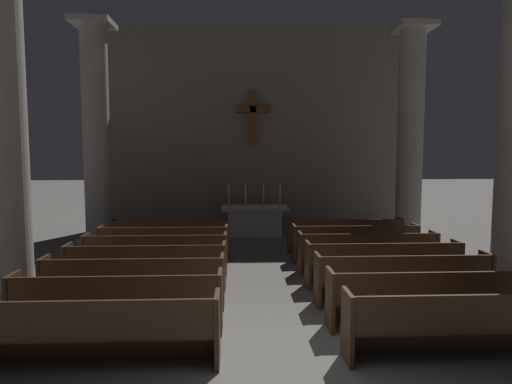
{
  "coord_description": "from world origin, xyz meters",
  "views": [
    {
      "loc": [
        -0.6,
        -5.56,
        2.76
      ],
      "look_at": [
        0.0,
        7.76,
        1.57
      ],
      "focal_mm": 30.73,
      "sensor_mm": 36.0,
      "label": 1
    }
  ],
  "objects_px": {
    "pew_right_row_2": "(429,298)",
    "pew_right_row_6": "(355,243)",
    "pew_right_row_5": "(368,252)",
    "pew_right_row_3": "(403,279)",
    "candlestick_outer_left": "(229,199)",
    "pew_left_row_3": "(134,282)",
    "pew_right_row_4": "(383,264)",
    "pew_left_row_7": "(170,237)",
    "candlestick_inner_left": "(245,199)",
    "pew_left_row_5": "(156,255)",
    "pew_right_row_1": "(464,325)",
    "altar": "(255,220)",
    "column_left_second": "(96,137)",
    "candlestick_outer_right": "(280,199)",
    "pew_left_row_1": "(95,331)",
    "pew_right_row_7": "(345,235)",
    "column_right_second": "(410,137)",
    "candlestick_inner_right": "(264,199)",
    "pew_left_row_6": "(164,245)",
    "column_left_nearest": "(4,126)",
    "pew_left_row_4": "(146,267)"
  },
  "relations": [
    {
      "from": "pew_right_row_2",
      "to": "pew_right_row_6",
      "type": "xyz_separation_m",
      "value": [
        0.0,
        4.28,
        0.0
      ]
    },
    {
      "from": "pew_right_row_5",
      "to": "pew_right_row_2",
      "type": "bearing_deg",
      "value": -90.0
    },
    {
      "from": "pew_right_row_3",
      "to": "candlestick_outer_left",
      "type": "height_order",
      "value": "candlestick_outer_left"
    },
    {
      "from": "pew_left_row_3",
      "to": "pew_right_row_4",
      "type": "height_order",
      "value": "same"
    },
    {
      "from": "pew_left_row_7",
      "to": "candlestick_inner_left",
      "type": "xyz_separation_m",
      "value": [
        2.12,
        2.49,
        0.76
      ]
    },
    {
      "from": "pew_left_row_5",
      "to": "candlestick_outer_left",
      "type": "bearing_deg",
      "value": 71.25
    },
    {
      "from": "pew_right_row_1",
      "to": "altar",
      "type": "relative_size",
      "value": 1.45
    },
    {
      "from": "pew_right_row_5",
      "to": "column_left_second",
      "type": "distance_m",
      "value": 8.57
    },
    {
      "from": "pew_right_row_5",
      "to": "pew_left_row_3",
      "type": "bearing_deg",
      "value": -156.17
    },
    {
      "from": "pew_right_row_3",
      "to": "candlestick_outer_right",
      "type": "height_order",
      "value": "candlestick_outer_right"
    },
    {
      "from": "pew_left_row_1",
      "to": "pew_right_row_6",
      "type": "xyz_separation_m",
      "value": [
        4.84,
        5.35,
        0.0
      ]
    },
    {
      "from": "pew_left_row_5",
      "to": "pew_right_row_3",
      "type": "bearing_deg",
      "value": -23.83
    },
    {
      "from": "pew_right_row_7",
      "to": "pew_left_row_7",
      "type": "bearing_deg",
      "value": 180.0
    },
    {
      "from": "column_right_second",
      "to": "altar",
      "type": "bearing_deg",
      "value": 168.73
    },
    {
      "from": "pew_right_row_3",
      "to": "candlestick_inner_right",
      "type": "height_order",
      "value": "candlestick_inner_right"
    },
    {
      "from": "pew_left_row_5",
      "to": "pew_left_row_7",
      "type": "bearing_deg",
      "value": 90.0
    },
    {
      "from": "pew_left_row_1",
      "to": "pew_right_row_2",
      "type": "relative_size",
      "value": 1.0
    },
    {
      "from": "pew_left_row_3",
      "to": "altar",
      "type": "bearing_deg",
      "value": 70.31
    },
    {
      "from": "pew_left_row_6",
      "to": "column_left_second",
      "type": "height_order",
      "value": "column_left_second"
    },
    {
      "from": "column_left_second",
      "to": "pew_right_row_2",
      "type": "bearing_deg",
      "value": -43.58
    },
    {
      "from": "pew_right_row_5",
      "to": "column_left_second",
      "type": "height_order",
      "value": "column_left_second"
    },
    {
      "from": "pew_right_row_7",
      "to": "column_left_second",
      "type": "xyz_separation_m",
      "value": [
        -7.23,
        1.53,
        2.77
      ]
    },
    {
      "from": "candlestick_outer_left",
      "to": "candlestick_outer_right",
      "type": "relative_size",
      "value": 1.0
    },
    {
      "from": "candlestick_inner_right",
      "to": "candlestick_outer_right",
      "type": "distance_m",
      "value": 0.55
    },
    {
      "from": "pew_left_row_3",
      "to": "pew_left_row_6",
      "type": "relative_size",
      "value": 1.0
    },
    {
      "from": "pew_right_row_7",
      "to": "column_right_second",
      "type": "distance_m",
      "value": 3.96
    },
    {
      "from": "pew_right_row_4",
      "to": "pew_right_row_5",
      "type": "xyz_separation_m",
      "value": [
        0.0,
        1.07,
        0.0
      ]
    },
    {
      "from": "pew_left_row_6",
      "to": "column_right_second",
      "type": "xyz_separation_m",
      "value": [
        7.23,
        2.6,
        2.77
      ]
    },
    {
      "from": "pew_right_row_1",
      "to": "column_left_nearest",
      "type": "distance_m",
      "value": 8.19
    },
    {
      "from": "pew_right_row_2",
      "to": "pew_right_row_1",
      "type": "bearing_deg",
      "value": -90.0
    },
    {
      "from": "column_right_second",
      "to": "candlestick_outer_right",
      "type": "bearing_deg",
      "value": 166.39
    },
    {
      "from": "pew_right_row_5",
      "to": "pew_right_row_6",
      "type": "relative_size",
      "value": 1.0
    },
    {
      "from": "pew_left_row_4",
      "to": "column_right_second",
      "type": "xyz_separation_m",
      "value": [
        7.23,
        4.74,
        2.77
      ]
    },
    {
      "from": "pew_left_row_5",
      "to": "column_right_second",
      "type": "distance_m",
      "value": 8.57
    },
    {
      "from": "pew_left_row_4",
      "to": "pew_left_row_5",
      "type": "bearing_deg",
      "value": 90.0
    },
    {
      "from": "column_left_second",
      "to": "candlestick_outer_left",
      "type": "xyz_separation_m",
      "value": [
        3.96,
        0.96,
        -2.0
      ]
    },
    {
      "from": "pew_right_row_2",
      "to": "pew_right_row_5",
      "type": "distance_m",
      "value": 3.21
    },
    {
      "from": "column_right_second",
      "to": "pew_left_row_5",
      "type": "bearing_deg",
      "value": -153.08
    },
    {
      "from": "pew_left_row_7",
      "to": "column_right_second",
      "type": "bearing_deg",
      "value": 11.96
    },
    {
      "from": "pew_left_row_7",
      "to": "altar",
      "type": "bearing_deg",
      "value": 45.79
    },
    {
      "from": "pew_left_row_7",
      "to": "pew_right_row_7",
      "type": "distance_m",
      "value": 4.84
    },
    {
      "from": "pew_left_row_1",
      "to": "pew_right_row_1",
      "type": "xyz_separation_m",
      "value": [
        4.84,
        0.0,
        0.0
      ]
    },
    {
      "from": "pew_left_row_6",
      "to": "pew_right_row_2",
      "type": "bearing_deg",
      "value": -41.46
    },
    {
      "from": "pew_left_row_7",
      "to": "pew_right_row_7",
      "type": "relative_size",
      "value": 1.0
    },
    {
      "from": "pew_left_row_3",
      "to": "pew_left_row_4",
      "type": "relative_size",
      "value": 1.0
    },
    {
      "from": "pew_left_row_3",
      "to": "pew_right_row_7",
      "type": "xyz_separation_m",
      "value": [
        4.84,
        4.28,
        0.0
      ]
    },
    {
      "from": "pew_left_row_1",
      "to": "column_left_second",
      "type": "xyz_separation_m",
      "value": [
        -2.39,
        7.95,
        2.77
      ]
    },
    {
      "from": "pew_left_row_1",
      "to": "pew_right_row_5",
      "type": "relative_size",
      "value": 1.0
    },
    {
      "from": "pew_left_row_1",
      "to": "altar",
      "type": "bearing_deg",
      "value": 74.79
    },
    {
      "from": "column_left_nearest",
      "to": "candlestick_outer_left",
      "type": "xyz_separation_m",
      "value": [
        3.96,
        6.23,
        -2.0
      ]
    }
  ]
}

